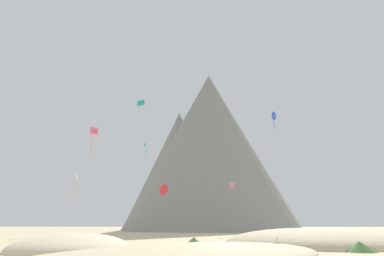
% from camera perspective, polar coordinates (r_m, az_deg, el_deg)
% --- Properties ---
extents(dune_foreground_right, '(11.86, 16.03, 2.95)m').
position_cam_1_polar(dune_foreground_right, '(36.17, -19.43, -18.61)').
color(dune_foreground_right, beige).
rests_on(dune_foreground_right, ground_plane).
extents(dune_midground, '(26.45, 27.23, 3.72)m').
position_cam_1_polar(dune_midground, '(42.86, 19.03, -18.05)').
color(dune_midground, '#CCBA8E').
rests_on(dune_midground, ground_plane).
extents(bush_mid_center, '(3.25, 3.25, 0.91)m').
position_cam_1_polar(bush_mid_center, '(39.35, 0.33, -18.47)').
color(bush_mid_center, '#668C4C').
rests_on(bush_mid_center, ground_plane).
extents(bush_scatter_east, '(2.07, 2.07, 0.50)m').
position_cam_1_polar(bush_scatter_east, '(45.21, -13.26, -17.97)').
color(bush_scatter_east, '#568442').
rests_on(bush_scatter_east, ground_plane).
extents(bush_low_patch, '(3.82, 3.82, 0.89)m').
position_cam_1_polar(bush_low_patch, '(34.15, 26.28, -17.40)').
color(bush_low_patch, '#477238').
rests_on(bush_low_patch, ground_plane).
extents(bush_ridge_crest, '(2.07, 2.07, 0.94)m').
position_cam_1_polar(bush_ridge_crest, '(24.97, 6.14, -20.00)').
color(bush_ridge_crest, '#568442').
rests_on(bush_ridge_crest, ground_plane).
extents(rock_massif, '(70.56, 66.45, 55.76)m').
position_cam_1_polar(rock_massif, '(121.83, 1.63, -4.72)').
color(rock_massif, gray).
rests_on(rock_massif, ground_plane).
extents(kite_red_low, '(1.60, 1.39, 1.54)m').
position_cam_1_polar(kite_red_low, '(45.62, -4.62, -10.32)').
color(kite_red_low, red).
extents(kite_cyan_mid, '(0.56, 0.49, 3.55)m').
position_cam_1_polar(kite_cyan_mid, '(83.19, -7.87, -3.34)').
color(kite_cyan_mid, '#33BCDB').
extents(kite_pink_low, '(1.04, 1.05, 0.92)m').
position_cam_1_polar(kite_pink_low, '(71.11, 6.65, -9.51)').
color(kite_pink_low, pink).
extents(kite_rainbow_mid, '(1.29, 1.25, 3.96)m').
position_cam_1_polar(kite_rainbow_mid, '(52.32, -16.07, -0.63)').
color(kite_rainbow_mid, '#E5668C').
extents(kite_white_low, '(0.86, 1.17, 4.90)m').
position_cam_1_polar(kite_white_low, '(71.42, -18.81, -8.15)').
color(kite_white_low, white).
extents(kite_blue_mid, '(0.98, 1.65, 3.20)m').
position_cam_1_polar(kite_blue_mid, '(61.50, 13.43, 1.97)').
color(kite_blue_mid, blue).
extents(kite_teal_mid, '(1.53, 1.54, 3.47)m').
position_cam_1_polar(kite_teal_mid, '(68.39, -8.57, 4.15)').
color(kite_teal_mid, teal).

